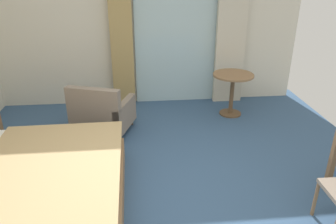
{
  "coord_description": "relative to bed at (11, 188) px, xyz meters",
  "views": [
    {
      "loc": [
        -0.18,
        -2.8,
        2.34
      ],
      "look_at": [
        0.14,
        0.48,
        0.85
      ],
      "focal_mm": 34.75,
      "sensor_mm": 36.0,
      "label": 1
    }
  ],
  "objects": [
    {
      "name": "wall_back",
      "position": [
        1.51,
        2.95,
        1.02
      ],
      "size": [
        5.47,
        0.12,
        2.59
      ],
      "primitive_type": "cube",
      "color": "silver",
      "rests_on": "ground"
    },
    {
      "name": "ground",
      "position": [
        1.51,
        -0.04,
        -0.33
      ],
      "size": [
        5.87,
        6.51,
        0.1
      ],
      "primitive_type": "cube",
      "color": "#38567A"
    },
    {
      "name": "curtain_panel_left",
      "position": [
        1.09,
        2.77,
        0.91
      ],
      "size": [
        0.38,
        0.1,
        2.37
      ],
      "primitive_type": "cube",
      "color": "tan",
      "rests_on": "ground"
    },
    {
      "name": "curtain_panel_right",
      "position": [
        3.0,
        2.77,
        0.91
      ],
      "size": [
        0.53,
        0.1,
        2.37
      ],
      "primitive_type": "cube",
      "color": "beige",
      "rests_on": "ground"
    },
    {
      "name": "balcony_glass_door",
      "position": [
        2.05,
        2.87,
        0.86
      ],
      "size": [
        1.47,
        0.02,
        2.28
      ],
      "primitive_type": "cube",
      "color": "silver",
      "rests_on": "ground"
    },
    {
      "name": "round_cafe_table",
      "position": [
        2.91,
        2.14,
        0.25
      ],
      "size": [
        0.67,
        0.67,
        0.72
      ],
      "color": "olive",
      "rests_on": "ground"
    },
    {
      "name": "armchair_by_window",
      "position": [
        0.78,
        1.65,
        0.04
      ],
      "size": [
        0.98,
        0.94,
        0.81
      ],
      "color": "gray",
      "rests_on": "ground"
    },
    {
      "name": "bed",
      "position": [
        0.0,
        0.0,
        0.0
      ],
      "size": [
        2.21,
        1.95,
        1.11
      ],
      "color": "olive",
      "rests_on": "ground"
    }
  ]
}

